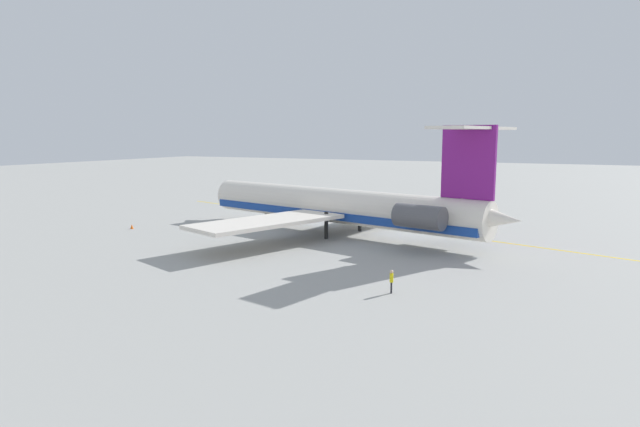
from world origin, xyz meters
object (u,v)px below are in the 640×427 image
Objects in this scene: ground_crew_near_nose at (330,199)px; safety_cone_wingtip at (296,204)px; ground_crew_near_tail at (391,278)px; safety_cone_nose at (132,227)px; main_jetliner at (343,206)px.

safety_cone_wingtip is (5.53, 1.35, -0.87)m from ground_crew_near_nose.
ground_crew_near_nose is at bearing 114.65° from ground_crew_near_tail.
safety_cone_nose and safety_cone_wingtip have the same top height.
ground_crew_near_tail is (-12.41, 19.70, -2.26)m from main_jetliner.
ground_crew_near_nose is at bearing -166.30° from safety_cone_wingtip.
ground_crew_near_nose is 48.57m from ground_crew_near_tail.
safety_cone_wingtip is at bearing -36.32° from main_jetliner.
ground_crew_near_tail is (-24.46, 41.96, -0.06)m from ground_crew_near_nose.
safety_cone_nose is at bearing 30.94° from main_jetliner.
ground_crew_near_tail is at bearing -145.32° from ground_crew_near_nose.
main_jetliner is 23.00× the size of ground_crew_near_nose.
ground_crew_near_nose is 3.29× the size of safety_cone_nose.
safety_cone_nose is (37.21, -11.98, -0.82)m from ground_crew_near_tail.
main_jetliner is at bearing -147.14° from ground_crew_near_nose.
safety_cone_nose is at bearing 156.57° from ground_crew_near_tail.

